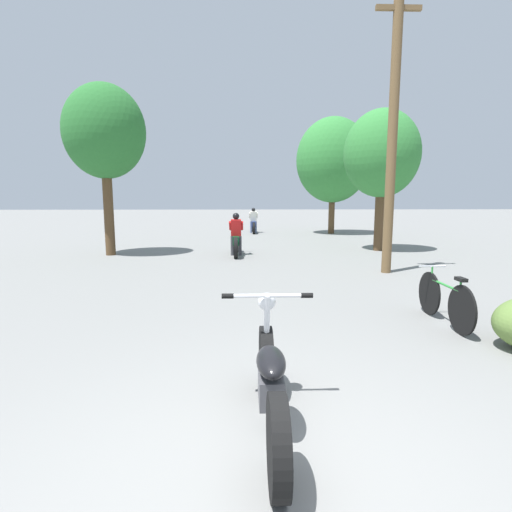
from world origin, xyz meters
TOP-DOWN VIEW (x-y plane):
  - ground_plane at (0.00, 0.00)m, footprint 120.00×120.00m
  - utility_pole at (3.49, 7.68)m, footprint 1.10×0.24m
  - roadside_tree_right_near at (4.72, 11.97)m, footprint 2.70×2.43m
  - roadside_tree_right_far at (4.49, 18.82)m, footprint 3.84×3.46m
  - roadside_tree_left at (-4.73, 11.11)m, footprint 2.64×2.38m
  - motorcycle_foreground at (-0.01, 0.68)m, footprint 0.85×2.06m
  - motorcycle_rider_lead at (-0.47, 10.94)m, footprint 0.50×2.14m
  - motorcycle_rider_far at (0.33, 19.37)m, footprint 0.50×2.04m
  - bicycle_parked at (2.87, 3.45)m, footprint 0.44×1.72m

SIDE VIEW (x-z plane):
  - ground_plane at x=0.00m, z-range 0.00..0.00m
  - bicycle_parked at x=2.87m, z-range -0.03..0.81m
  - motorcycle_foreground at x=-0.01m, z-range -0.12..0.95m
  - motorcycle_rider_far at x=0.33m, z-range -0.17..1.20m
  - motorcycle_rider_lead at x=-0.47m, z-range -0.18..1.25m
  - roadside_tree_right_near at x=4.72m, z-range 0.94..5.97m
  - utility_pole at x=3.49m, z-range 0.09..7.09m
  - roadside_tree_right_far at x=4.49m, z-range 0.81..6.88m
  - roadside_tree_left at x=-4.73m, z-range 1.23..6.81m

